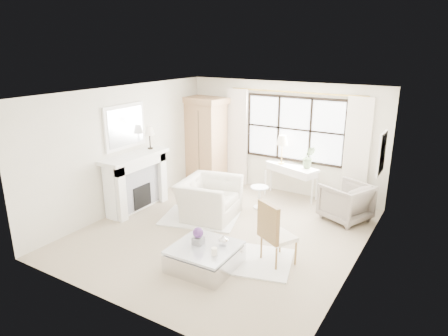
{
  "coord_description": "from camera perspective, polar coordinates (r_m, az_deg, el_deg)",
  "views": [
    {
      "loc": [
        3.7,
        -6.07,
        3.51
      ],
      "look_at": [
        -0.11,
        0.2,
        1.24
      ],
      "focal_mm": 32.0,
      "sensor_mm": 36.0,
      "label": 1
    }
  ],
  "objects": [
    {
      "name": "window_pane",
      "position": [
        9.63,
        10.01,
        5.49
      ],
      "size": [
        2.4,
        0.02,
        1.5
      ],
      "primitive_type": "cube",
      "color": "silver",
      "rests_on": "wall_back"
    },
    {
      "name": "fireplace",
      "position": [
        8.99,
        -12.55,
        -1.81
      ],
      "size": [
        0.58,
        1.66,
        1.26
      ],
      "color": "white",
      "rests_on": "ground"
    },
    {
      "name": "ceiling",
      "position": [
        7.16,
        -0.07,
        10.69
      ],
      "size": [
        5.5,
        5.5,
        0.0
      ],
      "primitive_type": "plane",
      "rotation": [
        3.14,
        0.0,
        0.0
      ],
      "color": "white",
      "rests_on": "ground"
    },
    {
      "name": "wingback_chair",
      "position": [
        8.67,
        16.98,
        -4.65
      ],
      "size": [
        1.14,
        1.13,
        0.8
      ],
      "primitive_type": "imported",
      "rotation": [
        0.0,
        0.0,
        -1.99
      ],
      "color": "gray",
      "rests_on": "floor"
    },
    {
      "name": "french_chair",
      "position": [
        6.83,
        7.61,
        -10.92
      ],
      "size": [
        0.65,
        0.66,
        1.08
      ],
      "rotation": [
        0.0,
        0.0,
        2.64
      ],
      "color": "olive",
      "rests_on": "floor"
    },
    {
      "name": "console_lamp",
      "position": [
        9.45,
        8.32,
        3.85
      ],
      "size": [
        0.28,
        0.28,
        0.69
      ],
      "color": "#B0873D",
      "rests_on": "console_table"
    },
    {
      "name": "wall_left",
      "position": [
        8.94,
        -13.89,
        2.7
      ],
      "size": [
        0.0,
        5.5,
        5.5
      ],
      "primitive_type": "plane",
      "rotation": [
        1.57,
        0.0,
        1.57
      ],
      "color": "beige",
      "rests_on": "ground"
    },
    {
      "name": "rug_left",
      "position": [
        8.5,
        -3.47,
        -7.14
      ],
      "size": [
        1.79,
        1.49,
        0.03
      ],
      "primitive_type": "cube",
      "rotation": [
        0.0,
        0.0,
        0.3
      ],
      "color": "white",
      "rests_on": "floor"
    },
    {
      "name": "art_frame",
      "position": [
        8.11,
        21.62,
        1.97
      ],
      "size": [
        0.04,
        0.62,
        0.82
      ],
      "primitive_type": "cube",
      "color": "white",
      "rests_on": "wall_right"
    },
    {
      "name": "rug_right",
      "position": [
        6.98,
        3.44,
        -12.91
      ],
      "size": [
        1.69,
        1.44,
        0.03
      ],
      "primitive_type": "cube",
      "rotation": [
        0.0,
        0.0,
        0.27
      ],
      "color": "white",
      "rests_on": "floor"
    },
    {
      "name": "mirror_frame",
      "position": [
        8.81,
        -13.98,
        5.76
      ],
      "size": [
        0.05,
        1.15,
        0.95
      ],
      "primitive_type": "cube",
      "color": "white",
      "rests_on": "wall_left"
    },
    {
      "name": "curtain_right",
      "position": [
        9.21,
        18.4,
        2.0
      ],
      "size": [
        0.55,
        0.1,
        2.47
      ],
      "primitive_type": "cube",
      "color": "white",
      "rests_on": "ground"
    },
    {
      "name": "floor",
      "position": [
        7.93,
        -0.06,
        -9.08
      ],
      "size": [
        5.5,
        5.5,
        0.0
      ],
      "primitive_type": "plane",
      "color": "tan",
      "rests_on": "ground"
    },
    {
      "name": "wall_back",
      "position": [
        9.81,
        8.35,
        4.29
      ],
      "size": [
        5.0,
        0.0,
        5.0
      ],
      "primitive_type": "plane",
      "rotation": [
        1.57,
        0.0,
        0.0
      ],
      "color": "white",
      "rests_on": "ground"
    },
    {
      "name": "wall_front",
      "position": [
        5.42,
        -15.48,
        -6.97
      ],
      "size": [
        5.0,
        0.0,
        5.0
      ],
      "primitive_type": "plane",
      "rotation": [
        -1.57,
        0.0,
        0.0
      ],
      "color": "beige",
      "rests_on": "ground"
    },
    {
      "name": "mantel_lamp",
      "position": [
        9.09,
        -10.61,
        5.12
      ],
      "size": [
        0.22,
        0.22,
        0.51
      ],
      "color": "black",
      "rests_on": "fireplace"
    },
    {
      "name": "mirror_glass",
      "position": [
        8.79,
        -13.84,
        5.75
      ],
      "size": [
        0.02,
        1.0,
        0.8
      ],
      "primitive_type": "cube",
      "color": "silver",
      "rests_on": "wall_left"
    },
    {
      "name": "curtain_left",
      "position": [
        10.26,
        1.92,
        4.37
      ],
      "size": [
        0.55,
        0.1,
        2.47
      ],
      "primitive_type": "cube",
      "color": "white",
      "rests_on": "ground"
    },
    {
      "name": "side_table",
      "position": [
        8.93,
        5.07,
        -3.73
      ],
      "size": [
        0.4,
        0.4,
        0.51
      ],
      "color": "white",
      "rests_on": "floor"
    },
    {
      "name": "coffee_table",
      "position": [
        6.7,
        -2.76,
        -12.61
      ],
      "size": [
        1.02,
        1.02,
        0.38
      ],
      "rotation": [
        0.0,
        0.0,
        0.02
      ],
      "color": "silver",
      "rests_on": "floor"
    },
    {
      "name": "armoire",
      "position": [
        10.44,
        -2.67,
        4.05
      ],
      "size": [
        1.22,
        0.88,
        2.24
      ],
      "rotation": [
        0.0,
        0.0,
        -0.17
      ],
      "color": "tan",
      "rests_on": "floor"
    },
    {
      "name": "pillar_candle",
      "position": [
        6.33,
        -1.41,
        -11.83
      ],
      "size": [
        0.09,
        0.09,
        0.12
      ],
      "primitive_type": "cylinder",
      "color": "white",
      "rests_on": "coffee_table"
    },
    {
      "name": "orchid_plant",
      "position": [
        9.29,
        12.02,
        1.52
      ],
      "size": [
        0.34,
        0.31,
        0.52
      ],
      "primitive_type": "imported",
      "rotation": [
        0.0,
        0.0,
        0.3
      ],
      "color": "#617951",
      "rests_on": "console_table"
    },
    {
      "name": "window_frame",
      "position": [
        9.62,
        9.99,
        5.48
      ],
      "size": [
        2.5,
        0.04,
        1.5
      ],
      "primitive_type": null,
      "color": "black",
      "rests_on": "wall_back"
    },
    {
      "name": "coffee_vase",
      "position": [
        6.62,
        -0.12,
        -10.18
      ],
      "size": [
        0.21,
        0.21,
        0.17
      ],
      "primitive_type": "imported",
      "rotation": [
        0.0,
        0.0,
        0.32
      ],
      "color": "white",
      "rests_on": "coffee_table"
    },
    {
      "name": "curtain_rod",
      "position": [
        9.44,
        10.15,
        10.6
      ],
      "size": [
        3.3,
        0.04,
        0.04
      ],
      "primitive_type": "cylinder",
      "rotation": [
        0.0,
        1.57,
        0.0
      ],
      "color": "gold",
      "rests_on": "wall_back"
    },
    {
      "name": "console_table",
      "position": [
        9.62,
        9.52,
        -1.9
      ],
      "size": [
        1.38,
        0.86,
        0.8
      ],
      "rotation": [
        0.0,
        0.0,
        -0.34
      ],
      "color": "white",
      "rests_on": "floor"
    },
    {
      "name": "planter_flowers",
      "position": [
        6.59,
        -3.73,
        -9.19
      ],
      "size": [
        0.17,
        0.17,
        0.17
      ],
      "primitive_type": "sphere",
      "color": "#572E75",
      "rests_on": "planter_box"
    },
    {
      "name": "wall_right",
      "position": [
        6.56,
        18.97,
        -3.03
      ],
      "size": [
        0.0,
        5.5,
        5.5
      ],
      "primitive_type": "plane",
      "rotation": [
        1.57,
        0.0,
        -1.57
      ],
      "color": "silver",
      "rests_on": "ground"
    },
    {
      "name": "planter_box",
      "position": [
        6.65,
        -3.7,
        -10.33
      ],
      "size": [
        0.17,
        0.17,
        0.12
      ],
      "primitive_type": "cube",
      "rotation": [
        0.0,
        0.0,
        0.08
      ],
      "color": "gray",
      "rests_on": "coffee_table"
    },
    {
      "name": "club_armchair",
      "position": [
        8.44,
        -2.17,
        -4.37
      ],
      "size": [
        1.28,
        1.41,
        0.82
      ],
      "primitive_type": "imported",
      "rotation": [
        0.0,
        0.0,
        1.73
      ],
      "color": "beige",
      "rests_on": "floor"
    },
    {
      "name": "art_canvas",
      "position": [
        8.11,
        21.48,
        1.99
      ],
      "size": [
        0.01,
        0.52,
        0.72
      ],
      "primitive_type": "cube",
      "color": "#C3B297",
      "rests_on": "wall_right"
    }
  ]
}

